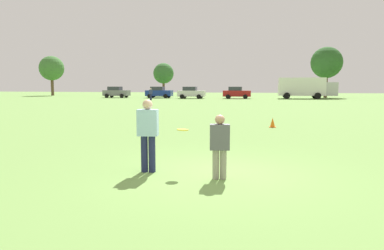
{
  "coord_description": "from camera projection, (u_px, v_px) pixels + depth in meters",
  "views": [
    {
      "loc": [
        1.15,
        -8.05,
        2.08
      ],
      "look_at": [
        -0.88,
        1.15,
        1.02
      ],
      "focal_mm": 33.15,
      "sensor_mm": 36.0,
      "label": 1
    }
  ],
  "objects": [
    {
      "name": "parked_car_near_left",
      "position": [
        116.0,
        92.0,
        58.28
      ],
      "size": [
        4.25,
        2.31,
        1.82
      ],
      "color": "slate",
      "rests_on": "ground"
    },
    {
      "name": "parked_car_center",
      "position": [
        191.0,
        93.0,
        54.7
      ],
      "size": [
        4.25,
        2.31,
        1.82
      ],
      "color": "silver",
      "rests_on": "ground"
    },
    {
      "name": "ground_plane",
      "position": [
        218.0,
        174.0,
        8.29
      ],
      "size": [
        177.9,
        177.9,
        0.0
      ],
      "primitive_type": "plane",
      "color": "#6B9347"
    },
    {
      "name": "player_thrower",
      "position": [
        148.0,
        131.0,
        8.42
      ],
      "size": [
        0.51,
        0.34,
        1.74
      ],
      "color": "#1E234C",
      "rests_on": "ground"
    },
    {
      "name": "traffic_cone",
      "position": [
        273.0,
        123.0,
        17.5
      ],
      "size": [
        0.32,
        0.32,
        0.48
      ],
      "color": "#D8590C",
      "rests_on": "ground"
    },
    {
      "name": "box_truck",
      "position": [
        306.0,
        87.0,
        53.76
      ],
      "size": [
        8.56,
        3.17,
        3.18
      ],
      "color": "white",
      "rests_on": "ground"
    },
    {
      "name": "tree_center_elm",
      "position": [
        327.0,
        63.0,
        58.34
      ],
      "size": [
        5.12,
        5.12,
        8.32
      ],
      "color": "brown",
      "rests_on": "ground"
    },
    {
      "name": "parked_car_mid_right",
      "position": [
        237.0,
        93.0,
        54.28
      ],
      "size": [
        4.25,
        2.31,
        1.82
      ],
      "color": "maroon",
      "rests_on": "ground"
    },
    {
      "name": "parked_car_mid_left",
      "position": [
        159.0,
        92.0,
        56.83
      ],
      "size": [
        4.25,
        2.31,
        1.82
      ],
      "color": "navy",
      "rests_on": "ground"
    },
    {
      "name": "bystander_sideline_watcher",
      "position": [
        151.0,
        93.0,
        48.52
      ],
      "size": [
        0.52,
        0.46,
        1.66
      ],
      "color": "#1E234C",
      "rests_on": "ground"
    },
    {
      "name": "tree_west_oak",
      "position": [
        52.0,
        68.0,
        69.49
      ],
      "size": [
        4.76,
        4.76,
        7.73
      ],
      "color": "brown",
      "rests_on": "ground"
    },
    {
      "name": "frisbee",
      "position": [
        183.0,
        130.0,
        8.3
      ],
      "size": [
        0.27,
        0.27,
        0.04
      ],
      "color": "yellow"
    },
    {
      "name": "tree_west_maple",
      "position": [
        164.0,
        74.0,
        64.81
      ],
      "size": [
        3.73,
        3.73,
        6.06
      ],
      "color": "brown",
      "rests_on": "ground"
    },
    {
      "name": "player_defender",
      "position": [
        220.0,
        143.0,
        7.8
      ],
      "size": [
        0.47,
        0.32,
        1.44
      ],
      "color": "gray",
      "rests_on": "ground"
    }
  ]
}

